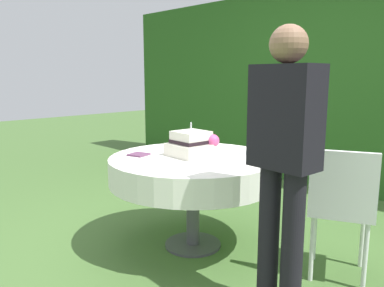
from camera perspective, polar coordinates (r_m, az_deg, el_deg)
ground_plane at (r=3.16m, az=0.14°, el=-15.01°), size 20.00×20.00×0.00m
foliage_hedge at (r=4.97m, az=21.15°, el=7.73°), size 6.84×0.56×2.38m
cake_table at (r=2.95m, az=0.15°, el=-3.92°), size 1.29×1.29×0.73m
wedding_cake at (r=2.95m, az=0.04°, el=-0.13°), size 0.34×0.33×0.26m
serving_plate_near at (r=3.06m, az=8.04°, el=-1.44°), size 0.12×0.12×0.01m
serving_plate_far at (r=3.27m, az=-3.09°, el=-0.61°), size 0.13×0.13×0.01m
napkin_stack at (r=3.00m, az=-8.00°, el=-1.65°), size 0.16×0.16×0.01m
garden_chair at (r=2.66m, az=21.49°, el=-8.10°), size 0.53×0.53×0.89m
standing_person at (r=2.10m, az=13.63°, el=-1.46°), size 0.37×0.23×1.60m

